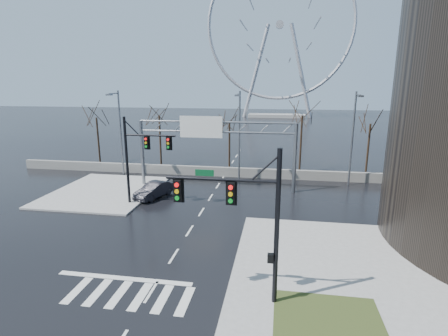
% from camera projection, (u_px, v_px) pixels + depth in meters
% --- Properties ---
extents(ground, '(260.00, 260.00, 0.00)m').
position_uv_depth(ground, '(174.00, 256.00, 22.48)').
color(ground, black).
rests_on(ground, ground).
extents(sidewalk_right_ext, '(12.00, 10.00, 0.15)m').
position_uv_depth(sidewalk_right_ext, '(330.00, 252.00, 22.82)').
color(sidewalk_right_ext, gray).
rests_on(sidewalk_right_ext, ground).
extents(sidewalk_far, '(10.00, 12.00, 0.15)m').
position_uv_depth(sidewalk_far, '(105.00, 191.00, 35.69)').
color(sidewalk_far, gray).
rests_on(sidewalk_far, ground).
extents(grass_strip, '(5.00, 4.00, 0.02)m').
position_uv_depth(grass_strip, '(328.00, 319.00, 16.24)').
color(grass_strip, '#273A18').
rests_on(grass_strip, sidewalk_near).
extents(barrier_wall, '(52.00, 0.50, 1.10)m').
position_uv_depth(barrier_wall, '(224.00, 172.00, 41.52)').
color(barrier_wall, slate).
rests_on(barrier_wall, ground).
extents(signal_mast_near, '(5.52, 0.41, 8.00)m').
position_uv_depth(signal_mast_near, '(249.00, 212.00, 16.65)').
color(signal_mast_near, black).
rests_on(signal_mast_near, ground).
extents(signal_mast_far, '(4.72, 0.41, 8.00)m').
position_uv_depth(signal_mast_far, '(138.00, 153.00, 30.84)').
color(signal_mast_far, black).
rests_on(signal_mast_far, ground).
extents(sign_gantry, '(16.36, 0.40, 7.60)m').
position_uv_depth(sign_gantry, '(212.00, 140.00, 35.65)').
color(sign_gantry, slate).
rests_on(sign_gantry, ground).
extents(streetlight_left, '(0.50, 2.55, 10.00)m').
position_uv_depth(streetlight_left, '(119.00, 127.00, 40.37)').
color(streetlight_left, slate).
rests_on(streetlight_left, ground).
extents(streetlight_mid, '(0.50, 2.55, 10.00)m').
position_uv_depth(streetlight_mid, '(239.00, 129.00, 38.18)').
color(streetlight_mid, slate).
rests_on(streetlight_mid, ground).
extents(streetlight_right, '(0.50, 2.55, 10.00)m').
position_uv_depth(streetlight_right, '(354.00, 132.00, 36.30)').
color(streetlight_right, slate).
rests_on(streetlight_right, ground).
extents(tree_far_left, '(3.50, 3.50, 7.00)m').
position_uv_depth(tree_far_left, '(97.00, 123.00, 46.97)').
color(tree_far_left, black).
rests_on(tree_far_left, ground).
extents(tree_left, '(3.75, 3.75, 7.50)m').
position_uv_depth(tree_left, '(159.00, 122.00, 44.99)').
color(tree_left, black).
rests_on(tree_left, ground).
extents(tree_center, '(3.25, 3.25, 6.50)m').
position_uv_depth(tree_center, '(229.00, 128.00, 44.73)').
color(tree_center, black).
rests_on(tree_center, ground).
extents(tree_right, '(3.90, 3.90, 7.80)m').
position_uv_depth(tree_right, '(302.00, 122.00, 42.12)').
color(tree_right, black).
rests_on(tree_right, ground).
extents(tree_far_right, '(3.40, 3.40, 6.80)m').
position_uv_depth(tree_far_right, '(370.00, 130.00, 41.54)').
color(tree_far_right, black).
rests_on(tree_far_right, ground).
extents(ferris_wheel, '(45.00, 6.00, 50.91)m').
position_uv_depth(ferris_wheel, '(280.00, 31.00, 106.54)').
color(ferris_wheel, gray).
rests_on(ferris_wheel, ground).
extents(car, '(3.05, 4.73, 1.47)m').
position_uv_depth(car, '(154.00, 190.00, 33.86)').
color(car, black).
rests_on(car, ground).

